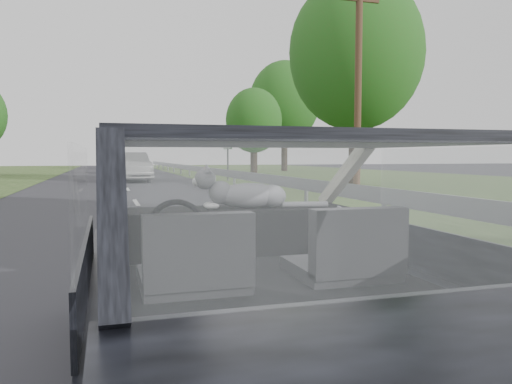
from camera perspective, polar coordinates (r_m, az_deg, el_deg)
subject_car at (r=2.78m, az=0.26°, el=-8.76°), size 1.80×4.00×1.45m
dashboard at (r=3.35m, az=-2.86°, el=-4.38°), size 1.58×0.45×0.30m
driver_seat at (r=2.38m, az=-6.98°, el=-7.18°), size 0.50×0.72×0.42m
passenger_seat at (r=2.64m, az=10.53°, el=-6.13°), size 0.50×0.72×0.42m
steering_wheel at (r=2.98m, az=-9.00°, el=-4.14°), size 0.36×0.36×0.04m
cat at (r=3.31m, az=-0.81°, el=-0.22°), size 0.67×0.27×0.29m
guardrail at (r=13.61m, az=5.32°, el=0.91°), size 0.05×90.00×0.32m
other_car at (r=27.12m, az=-14.08°, el=2.81°), size 2.25×4.82×1.54m
highway_sign at (r=26.74m, az=-3.24°, el=3.66°), size 0.32×0.89×2.24m
utility_pole at (r=18.03m, az=11.59°, el=11.61°), size 0.32×0.32×7.43m
tree_1 at (r=23.70m, az=11.30°, el=12.01°), size 6.86×6.86×9.23m
tree_2 at (r=33.72m, az=-0.24°, el=6.73°), size 3.91×3.91×5.73m
tree_3 at (r=44.60m, az=3.28°, el=8.48°), size 8.17×8.17×9.42m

